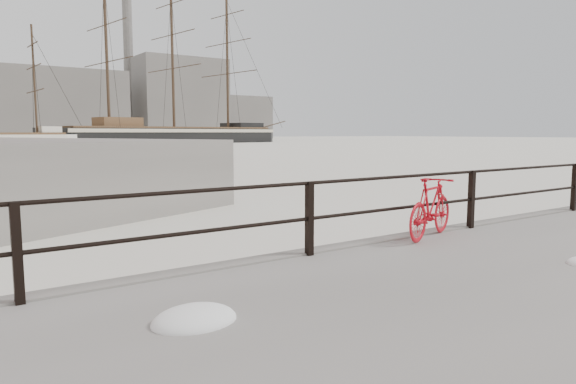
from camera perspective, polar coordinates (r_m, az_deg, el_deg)
ground at (r=9.63m, az=18.77°, el=-5.71°), size 400.00×400.00×0.00m
guardrail at (r=9.40m, az=19.70°, el=-0.78°), size 28.00×0.10×1.00m
bicycle at (r=8.34m, az=15.59°, el=-1.66°), size 1.59×0.73×0.96m
barque_black at (r=98.07m, az=-12.48°, el=5.32°), size 57.14×26.59×31.46m
industrial_west at (r=148.33m, az=-24.14°, el=8.77°), size 32.00×18.00×18.00m
industrial_mid at (r=163.37m, az=-12.19°, el=10.00°), size 26.00×20.00×24.00m
industrial_east at (r=177.64m, az=-5.84°, el=8.22°), size 20.00×16.00×14.00m
smokestack at (r=164.51m, az=-17.27°, el=13.33°), size 2.80×2.80×44.00m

